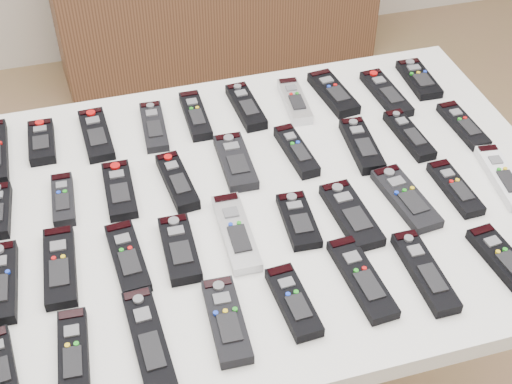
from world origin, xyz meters
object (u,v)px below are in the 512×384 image
object	(u,v)px
remote_13	(177,181)
remote_30	(73,354)
remote_23	(236,232)
remote_27	(455,188)
remote_15	(296,151)
remote_22	(180,249)
remote_14	(236,162)
remote_36	(502,259)
remote_17	(409,135)
remote_20	(60,266)
remote_2	(96,135)
remote_8	(386,93)
remote_21	(128,257)
remote_24	(299,220)
remote_11	(63,200)
remote_25	(351,215)
remote_5	(246,107)
remote_35	(425,272)
remote_33	(293,302)
remote_4	(195,115)
remote_31	(149,340)
remote_9	(419,79)
remote_3	(154,126)
remote_7	(333,93)
remote_29	(2,364)
remote_12	(119,190)
remote_32	(227,321)
remote_18	(463,125)
table	(256,220)
remote_34	(362,278)
remote_1	(42,142)
remote_16	(362,145)
remote_6	(295,101)

from	to	relation	value
remote_13	remote_30	bearing A→B (deg)	-128.71
remote_23	remote_27	xyz separation A→B (m)	(0.46, -0.00, -0.00)
remote_15	remote_22	world-z (taller)	same
remote_14	remote_36	xyz separation A→B (m)	(0.40, -0.40, -0.00)
remote_17	remote_20	world-z (taller)	same
remote_2	remote_8	xyz separation A→B (m)	(0.68, -0.03, 0.00)
remote_21	remote_24	world-z (taller)	same
remote_11	remote_25	distance (m)	0.57
remote_5	remote_35	world-z (taller)	same
remote_33	remote_17	bearing A→B (deg)	40.42
remote_15	remote_4	bearing A→B (deg)	129.59
remote_11	remote_31	xyz separation A→B (m)	(0.11, -0.38, -0.00)
remote_9	remote_3	bearing A→B (deg)	-177.14
remote_9	remote_30	xyz separation A→B (m)	(-0.89, -0.58, 0.00)
remote_24	remote_23	bearing A→B (deg)	-177.08
remote_5	remote_31	xyz separation A→B (m)	(-0.33, -0.59, -0.00)
remote_4	remote_7	size ratio (longest dim) A/B	0.99
remote_3	remote_29	size ratio (longest dim) A/B	1.23
remote_5	remote_24	size ratio (longest dim) A/B	1.17
remote_9	remote_12	world-z (taller)	same
remote_23	remote_32	xyz separation A→B (m)	(-0.07, -0.20, 0.00)
remote_13	remote_17	bearing A→B (deg)	-3.67
remote_18	remote_21	bearing A→B (deg)	-168.26
table	remote_8	world-z (taller)	remote_8
remote_31	remote_4	bearing A→B (deg)	68.01
remote_3	remote_34	bearing A→B (deg)	-59.62
remote_11	remote_27	size ratio (longest dim) A/B	0.88
remote_5	remote_11	size ratio (longest dim) A/B	1.19
remote_5	remote_11	xyz separation A→B (m)	(-0.43, -0.21, -0.00)
remote_36	remote_20	bearing A→B (deg)	159.80
remote_4	remote_33	size ratio (longest dim) A/B	1.09
remote_31	remote_1	bearing A→B (deg)	100.61
remote_16	remote_13	bearing A→B (deg)	-174.63
remote_33	remote_36	size ratio (longest dim) A/B	0.98
remote_12	remote_25	size ratio (longest dim) A/B	0.91
remote_15	remote_33	distance (m)	0.41
remote_9	remote_25	distance (m)	0.52
remote_20	remote_24	size ratio (longest dim) A/B	1.29
remote_30	remote_32	xyz separation A→B (m)	(0.25, -0.00, 0.00)
remote_25	remote_30	size ratio (longest dim) A/B	1.05
remote_8	remote_6	bearing A→B (deg)	169.79
remote_9	remote_31	world-z (taller)	same
remote_1	remote_4	distance (m)	0.34
remote_18	remote_29	size ratio (longest dim) A/B	1.18
remote_30	remote_31	size ratio (longest dim) A/B	0.81
remote_35	remote_13	bearing A→B (deg)	136.25
remote_36	remote_17	bearing A→B (deg)	85.30
remote_18	remote_29	bearing A→B (deg)	-162.08
remote_6	remote_9	size ratio (longest dim) A/B	1.06
remote_16	remote_5	bearing A→B (deg)	138.70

